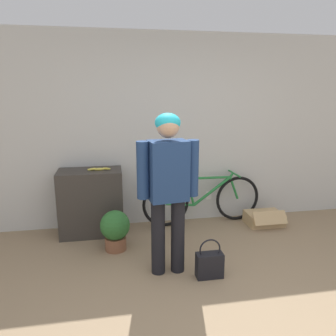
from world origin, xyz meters
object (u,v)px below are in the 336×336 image
bicycle (202,199)px  banana (99,169)px  potted_plant (115,229)px  cardboard_box (264,218)px  person (168,181)px  handbag (210,264)px

bicycle → banana: bearing=-179.0°
potted_plant → cardboard_box: bearing=10.8°
banana → potted_plant: bearing=-71.1°
cardboard_box → person: bearing=-147.8°
banana → handbag: size_ratio=0.73×
handbag → cardboard_box: 1.65m
bicycle → cardboard_box: bicycle is taller
cardboard_box → potted_plant: (-2.08, -0.40, 0.18)m
person → handbag: size_ratio=3.96×
person → banana: size_ratio=5.42×
bicycle → potted_plant: (-1.23, -0.60, -0.09)m
banana → potted_plant: 0.81m
banana → handbag: banana is taller
person → bicycle: (0.71, 1.18, -0.63)m
cardboard_box → banana: bearing=177.2°
banana → potted_plant: size_ratio=0.63×
person → handbag: bearing=-32.3°
banana → cardboard_box: (2.26, -0.11, -0.79)m
banana → bicycle: bearing=3.8°
person → handbag: person is taller
bicycle → banana: banana is taller
person → potted_plant: bearing=124.7°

